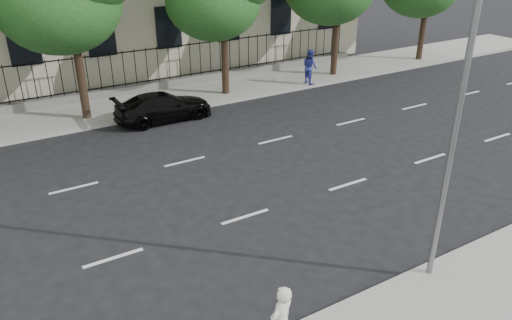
{
  "coord_description": "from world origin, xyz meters",
  "views": [
    {
      "loc": [
        -6.31,
        -8.65,
        7.93
      ],
      "look_at": [
        0.68,
        3.0,
        1.52
      ],
      "focal_mm": 35.0,
      "sensor_mm": 36.0,
      "label": 1
    }
  ],
  "objects": [
    {
      "name": "black_sedan",
      "position": [
        0.98,
        11.5,
        0.63
      ],
      "size": [
        4.35,
        1.77,
        1.26
      ],
      "primitive_type": "imported",
      "rotation": [
        0.0,
        0.0,
        1.57
      ],
      "color": "black",
      "rests_on": "ground"
    },
    {
      "name": "ground",
      "position": [
        0.0,
        0.0,
        0.0
      ],
      "size": [
        120.0,
        120.0,
        0.0
      ],
      "primitive_type": "plane",
      "color": "black",
      "rests_on": "ground"
    },
    {
      "name": "far_sidewalk",
      "position": [
        0.0,
        14.0,
        0.07
      ],
      "size": [
        60.0,
        4.0,
        0.15
      ],
      "primitive_type": "cube",
      "color": "gray",
      "rests_on": "ground"
    },
    {
      "name": "iron_fence",
      "position": [
        0.0,
        15.7,
        0.65
      ],
      "size": [
        30.0,
        0.5,
        2.2
      ],
      "color": "slate",
      "rests_on": "far_sidewalk"
    },
    {
      "name": "pedestrian_far",
      "position": [
        9.69,
        12.4,
        1.07
      ],
      "size": [
        0.71,
        0.9,
        1.83
      ],
      "primitive_type": "imported",
      "rotation": [
        0.0,
        0.0,
        1.55
      ],
      "color": "#2D3491",
      "rests_on": "far_sidewalk"
    },
    {
      "name": "street_light",
      "position": [
        2.5,
        -1.77,
        5.15
      ],
      "size": [
        0.25,
        3.32,
        8.05
      ],
      "color": "slate",
      "rests_on": "near_sidewalk"
    },
    {
      "name": "lane_markings",
      "position": [
        0.0,
        4.75,
        0.01
      ],
      "size": [
        49.6,
        4.62,
        0.01
      ],
      "primitive_type": null,
      "color": "silver",
      "rests_on": "ground"
    }
  ]
}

